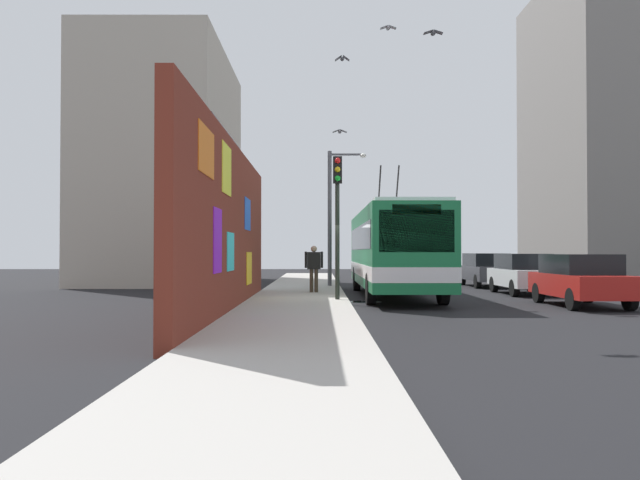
% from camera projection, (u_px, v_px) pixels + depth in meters
% --- Properties ---
extents(ground_plane, '(80.00, 80.00, 0.00)m').
position_uv_depth(ground_plane, '(347.00, 302.00, 20.83)').
color(ground_plane, black).
extents(sidewalk_slab, '(48.00, 3.20, 0.15)m').
position_uv_depth(sidewalk_slab, '(299.00, 300.00, 20.82)').
color(sidewalk_slab, '#ADA8A0').
rests_on(sidewalk_slab, ground_plane).
extents(graffiti_wall, '(15.13, 0.32, 4.60)m').
position_uv_depth(graffiti_wall, '(231.00, 228.00, 17.42)').
color(graffiti_wall, maroon).
rests_on(graffiti_wall, ground_plane).
extents(building_far_left, '(12.27, 6.59, 12.28)m').
position_uv_depth(building_far_left, '(167.00, 169.00, 34.52)').
color(building_far_left, '#B2A899').
rests_on(building_far_left, ground_plane).
extents(building_far_right, '(11.50, 8.32, 18.02)m').
position_uv_depth(building_far_right, '(615.00, 130.00, 38.51)').
color(building_far_right, gray).
rests_on(building_far_right, ground_plane).
extents(city_bus, '(11.30, 2.53, 4.99)m').
position_uv_depth(city_bus, '(393.00, 248.00, 23.41)').
color(city_bus, '#19723F').
rests_on(city_bus, ground_plane).
extents(parked_car_red, '(4.24, 1.82, 1.58)m').
position_uv_depth(parked_car_red, '(580.00, 279.00, 19.30)').
color(parked_car_red, '#B21E19').
rests_on(parked_car_red, ground_plane).
extents(parked_car_white, '(4.11, 1.75, 1.58)m').
position_uv_depth(parked_car_white, '(523.00, 273.00, 24.73)').
color(parked_car_white, white).
rests_on(parked_car_white, ground_plane).
extents(parked_car_dark_gray, '(4.57, 1.81, 1.58)m').
position_uv_depth(parked_car_dark_gray, '(486.00, 269.00, 30.16)').
color(parked_car_dark_gray, '#38383D').
rests_on(parked_car_dark_gray, ground_plane).
extents(pedestrian_midblock, '(0.23, 0.69, 1.73)m').
position_uv_depth(pedestrian_midblock, '(314.00, 265.00, 23.69)').
color(pedestrian_midblock, '#3F3326').
rests_on(pedestrian_midblock, sidewalk_slab).
extents(traffic_light, '(0.49, 0.28, 4.53)m').
position_uv_depth(traffic_light, '(337.00, 204.00, 20.09)').
color(traffic_light, '#2D382D').
rests_on(traffic_light, sidewalk_slab).
extents(street_lamp, '(0.44, 1.72, 6.00)m').
position_uv_depth(street_lamp, '(334.00, 208.00, 28.36)').
color(street_lamp, '#4C4C51').
rests_on(street_lamp, sidewalk_slab).
extents(flying_pigeons, '(9.40, 3.79, 3.35)m').
position_uv_depth(flying_pigeons, '(365.00, 53.00, 20.61)').
color(flying_pigeons, slate).
extents(curbside_puddle, '(1.08, 1.08, 0.00)m').
position_uv_depth(curbside_puddle, '(365.00, 302.00, 21.01)').
color(curbside_puddle, black).
rests_on(curbside_puddle, ground_plane).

